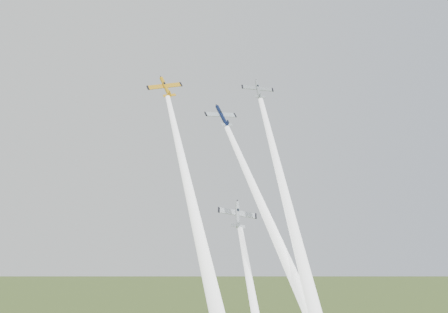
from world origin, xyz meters
TOP-DOWN VIEW (x-y plane):
  - plane_yellow at (-8.78, 7.41)m, footprint 9.00×5.96m
  - smoke_trail_yellow at (-6.97, -12.25)m, footprint 6.13×37.91m
  - plane_navy at (0.16, -3.93)m, footprint 8.15×6.37m
  - smoke_trail_navy at (5.80, -24.95)m, footprint 13.43×41.14m
  - plane_silver_right at (8.18, -1.96)m, footprint 7.08×5.13m
  - smoke_trail_silver_right at (6.39, -26.29)m, footprint 6.11×47.18m
  - plane_silver_low at (2.59, -6.05)m, footprint 8.53×5.73m

SIDE VIEW (x-z plane):
  - smoke_trail_navy at x=5.80m, z-range 43.14..98.33m
  - smoke_trail_silver_right at x=6.39m, z-range 42.32..104.58m
  - smoke_trail_yellow at x=-6.97m, z-range 56.44..106.16m
  - plane_silver_low at x=2.59m, z-range 77.53..85.17m
  - plane_navy at x=0.16m, z-range 96.83..103.37m
  - plane_silver_right at x=8.18m, z-range 103.28..109.42m
  - plane_yellow at x=-8.78m, z-range 103.90..111.97m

